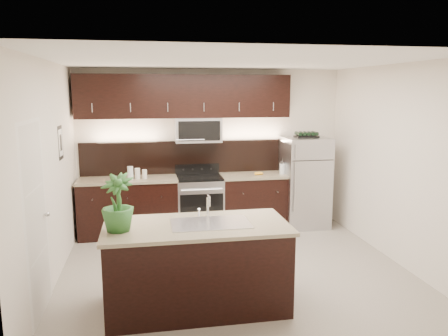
% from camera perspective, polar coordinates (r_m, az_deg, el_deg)
% --- Properties ---
extents(ground, '(4.50, 4.50, 0.00)m').
position_cam_1_polar(ground, '(5.98, 1.30, -12.98)').
color(ground, gray).
rests_on(ground, ground).
extents(room_walls, '(4.52, 4.02, 2.71)m').
position_cam_1_polar(room_walls, '(5.48, 0.31, 3.31)').
color(room_walls, silver).
rests_on(room_walls, ground).
extents(counter_run, '(3.51, 0.65, 0.94)m').
position_cam_1_polar(counter_run, '(7.35, -4.82, -4.71)').
color(counter_run, black).
rests_on(counter_run, ground).
extents(upper_fixtures, '(3.49, 0.40, 1.66)m').
position_cam_1_polar(upper_fixtures, '(7.26, -4.92, 8.44)').
color(upper_fixtures, black).
rests_on(upper_fixtures, counter_run).
extents(island, '(1.96, 0.96, 0.94)m').
position_cam_1_polar(island, '(4.84, -3.53, -12.64)').
color(island, black).
rests_on(island, ground).
extents(sink_faucet, '(0.84, 0.50, 0.28)m').
position_cam_1_polar(sink_faucet, '(4.71, -1.78, -7.04)').
color(sink_faucet, silver).
rests_on(sink_faucet, island).
extents(refrigerator, '(0.75, 0.68, 1.56)m').
position_cam_1_polar(refrigerator, '(7.68, 10.52, -1.85)').
color(refrigerator, '#B2B2B7').
rests_on(refrigerator, ground).
extents(wine_rack, '(0.38, 0.24, 0.09)m').
position_cam_1_polar(wine_rack, '(7.55, 10.72, 4.27)').
color(wine_rack, black).
rests_on(wine_rack, refrigerator).
extents(plant, '(0.42, 0.42, 0.58)m').
position_cam_1_polar(plant, '(4.51, -13.73, -4.43)').
color(plant, '#285C25').
rests_on(plant, island).
extents(canisters, '(0.31, 0.09, 0.21)m').
position_cam_1_polar(canisters, '(7.15, -11.46, -0.69)').
color(canisters, silver).
rests_on(canisters, counter_run).
extents(french_press, '(0.09, 0.09, 0.27)m').
position_cam_1_polar(french_press, '(7.50, 7.61, 0.01)').
color(french_press, silver).
rests_on(french_press, counter_run).
extents(bananas, '(0.19, 0.17, 0.05)m').
position_cam_1_polar(bananas, '(7.36, 4.16, -0.73)').
color(bananas, gold).
rests_on(bananas, counter_run).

